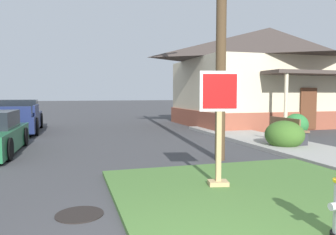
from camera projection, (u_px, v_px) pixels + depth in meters
grass_corner_patch at (272, 201)px, 5.37m from camera, size 4.96×5.40×0.08m
sidewalk_strip at (307, 151)px, 9.91m from camera, size 2.20×14.60×0.12m
stop_sign at (219, 130)px, 6.04m from camera, size 0.72×0.35×2.11m
manhole_cover at (80, 214)px, 4.84m from camera, size 0.70×0.70×0.02m
pickup_truck_navy at (17, 119)px, 15.27m from camera, size 2.15×5.41×1.48m
street_bench at (287, 129)px, 11.14m from camera, size 0.41×1.59×0.85m
corner_house at (269, 75)px, 18.88m from camera, size 10.14×8.26×5.51m
shrub_near_porch at (296, 125)px, 13.90m from camera, size 0.99×0.99×0.93m
shrub_by_curb at (285, 135)px, 10.58m from camera, size 1.24×1.24×0.91m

